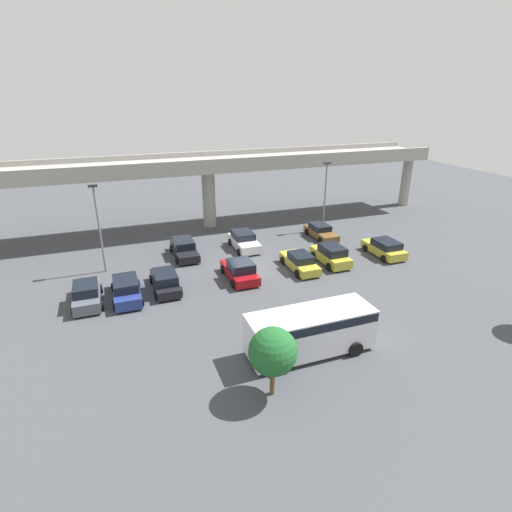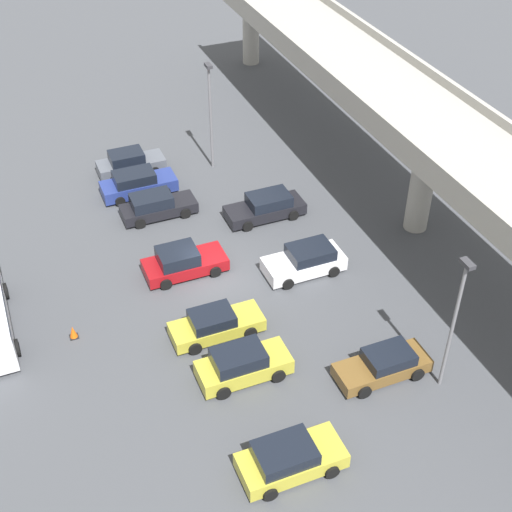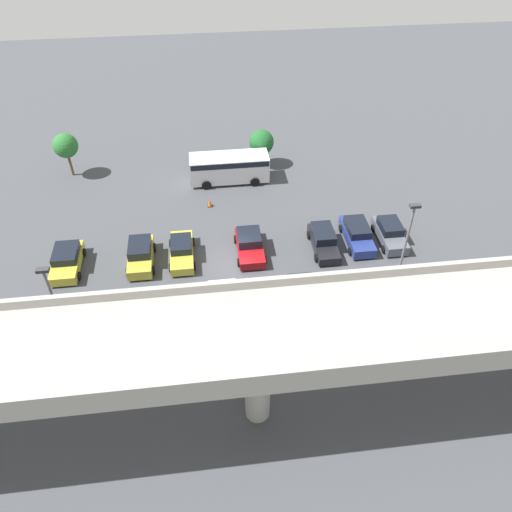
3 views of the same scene
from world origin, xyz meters
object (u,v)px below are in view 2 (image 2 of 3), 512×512
(lamp_post_near_aisle, at_px, (455,316))
(parked_car_2, at_px, (156,206))
(parked_car_6, at_px, (216,324))
(parked_car_9, at_px, (290,458))
(parked_car_5, at_px, (305,261))
(parked_car_8, at_px, (384,365))
(parked_car_3, at_px, (266,207))
(parked_car_1, at_px, (138,184))
(parked_car_7, at_px, (242,364))
(traffic_cone, at_px, (73,332))
(lamp_post_mid_lot, at_px, (210,108))
(parked_car_0, at_px, (130,163))
(parked_car_4, at_px, (183,262))

(lamp_post_near_aisle, bearing_deg, parked_car_2, -155.21)
(parked_car_6, xyz_separation_m, parked_car_9, (8.60, 0.13, 0.04))
(parked_car_5, xyz_separation_m, parked_car_8, (8.31, 0.09, -0.09))
(parked_car_3, height_order, parked_car_9, parked_car_3)
(parked_car_1, relative_size, lamp_post_near_aisle, 0.65)
(parked_car_5, relative_size, parked_car_6, 0.96)
(parked_car_6, xyz_separation_m, parked_car_7, (3.10, 0.21, 0.11))
(parked_car_6, xyz_separation_m, traffic_cone, (-2.49, -6.62, -0.35))
(parked_car_9, distance_m, traffic_cone, 12.99)
(parked_car_3, height_order, lamp_post_mid_lot, lamp_post_mid_lot)
(parked_car_3, distance_m, lamp_post_near_aisle, 16.06)
(parked_car_5, xyz_separation_m, lamp_post_mid_lot, (-12.50, -1.00, 3.58))
(parked_car_0, xyz_separation_m, parked_car_5, (13.79, 6.34, 0.01))
(parked_car_2, relative_size, parked_car_6, 0.98)
(parked_car_1, height_order, traffic_cone, parked_car_1)
(parked_car_9, bearing_deg, parked_car_5, 61.78)
(parked_car_3, bearing_deg, parked_car_0, -51.72)
(parked_car_3, xyz_separation_m, lamp_post_near_aisle, (15.50, 2.22, 3.58))
(parked_car_1, distance_m, parked_car_4, 8.69)
(parked_car_8, height_order, lamp_post_near_aisle, lamp_post_near_aisle)
(parked_car_3, height_order, parked_car_8, parked_car_3)
(parked_car_7, bearing_deg, lamp_post_near_aisle, -25.07)
(parked_car_1, xyz_separation_m, traffic_cone, (11.46, -6.36, -0.43))
(parked_car_0, relative_size, parked_car_1, 0.93)
(lamp_post_near_aisle, bearing_deg, parked_car_9, -79.16)
(parked_car_0, bearing_deg, parked_car_8, -73.77)
(parked_car_9, height_order, lamp_post_mid_lot, lamp_post_mid_lot)
(parked_car_1, xyz_separation_m, lamp_post_mid_lot, (-1.36, 5.52, 3.57))
(parked_car_0, height_order, parked_car_1, parked_car_0)
(parked_car_9, bearing_deg, lamp_post_near_aisle, 10.84)
(parked_car_0, xyz_separation_m, parked_car_9, (25.21, 0.21, -0.03))
(parked_car_1, relative_size, parked_car_5, 1.07)
(parked_car_3, bearing_deg, traffic_cone, 24.94)
(parked_car_0, xyz_separation_m, parked_car_6, (16.61, 0.09, -0.07))
(traffic_cone, bearing_deg, parked_car_7, 50.69)
(parked_car_8, relative_size, lamp_post_near_aisle, 0.62)
(parked_car_0, distance_m, traffic_cone, 15.56)
(parked_car_3, bearing_deg, parked_car_1, -39.67)
(parked_car_2, relative_size, parked_car_3, 0.95)
(lamp_post_near_aisle, bearing_deg, traffic_cone, -122.06)
(parked_car_8, distance_m, lamp_post_mid_lot, 21.16)
(parked_car_7, height_order, parked_car_8, parked_car_7)
(parked_car_1, distance_m, parked_car_8, 20.55)
(parked_car_7, bearing_deg, lamp_post_mid_lot, 74.69)
(parked_car_0, relative_size, parked_car_2, 0.97)
(parked_car_3, distance_m, parked_car_5, 5.69)
(parked_car_9, bearing_deg, traffic_cone, 121.32)
(parked_car_1, relative_size, parked_car_6, 1.02)
(parked_car_9, height_order, traffic_cone, parked_car_9)
(parked_car_0, distance_m, parked_car_4, 11.33)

